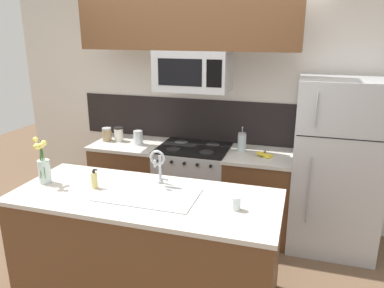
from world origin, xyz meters
TOP-DOWN VIEW (x-y plane):
  - ground_plane at (0.00, 0.00)m, footprint 10.00×10.00m
  - rear_partition at (0.30, 1.28)m, footprint 5.20×0.10m
  - splash_band at (0.00, 1.22)m, footprint 2.94×0.01m
  - back_counter_left at (-0.76, 0.90)m, footprint 0.79×0.65m
  - back_counter_right at (0.71, 0.90)m, footprint 0.70×0.65m
  - stove_range at (0.00, 0.90)m, footprint 0.76×0.64m
  - microwave at (0.00, 0.88)m, footprint 0.74×0.40m
  - upper_cabinet_band at (-0.04, 0.85)m, footprint 2.18×0.34m
  - refrigerator at (1.46, 0.92)m, footprint 0.82×0.74m
  - storage_jar_tall at (-1.04, 0.89)m, footprint 0.11×0.11m
  - storage_jar_medium at (-0.90, 0.92)m, footprint 0.10×0.10m
  - storage_jar_short at (-0.63, 0.86)m, footprint 0.10×0.10m
  - banana_bunch at (0.77, 0.84)m, footprint 0.19×0.12m
  - french_press at (0.51, 0.96)m, footprint 0.09×0.09m
  - island_counter at (-0.02, -0.35)m, footprint 2.09×0.86m
  - kitchen_sink at (0.01, -0.35)m, footprint 0.76×0.44m
  - sink_faucet at (0.01, -0.13)m, footprint 0.14×0.14m
  - dish_soap_bottle at (-0.46, -0.34)m, footprint 0.06×0.05m
  - spare_glass at (0.70, -0.39)m, footprint 0.07×0.07m
  - flower_vase at (-0.91, -0.37)m, footprint 0.14×0.14m

SIDE VIEW (x-z plane):
  - ground_plane at x=0.00m, z-range 0.00..0.00m
  - island_counter at x=-0.02m, z-range 0.00..0.91m
  - back_counter_left at x=-0.76m, z-range 0.00..0.91m
  - back_counter_right at x=0.71m, z-range 0.00..0.91m
  - stove_range at x=0.00m, z-range 0.00..0.93m
  - kitchen_sink at x=0.01m, z-range 0.76..0.92m
  - refrigerator at x=1.46m, z-range 0.00..1.72m
  - banana_bunch at x=0.77m, z-range 0.89..0.97m
  - spare_glass at x=0.70m, z-range 0.91..1.01m
  - dish_soap_bottle at x=-0.46m, z-range 0.90..1.06m
  - storage_jar_tall at x=-1.04m, z-range 0.91..1.06m
  - storage_jar_short at x=-0.63m, z-range 0.91..1.07m
  - storage_jar_medium at x=-0.90m, z-range 0.91..1.07m
  - french_press at x=0.51m, z-range 0.88..1.14m
  - flower_vase at x=-0.91m, z-range 0.84..1.24m
  - sink_faucet at x=0.01m, z-range 0.95..1.26m
  - splash_band at x=0.00m, z-range 0.91..1.39m
  - rear_partition at x=0.30m, z-range 0.00..2.60m
  - microwave at x=0.00m, z-range 1.54..1.95m
  - upper_cabinet_band at x=-0.04m, z-range 1.95..2.55m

